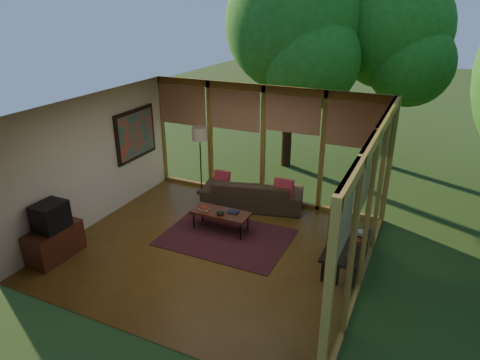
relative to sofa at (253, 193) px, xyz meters
The scene contains 25 objects.
floor 2.03m from the sofa, 89.06° to the right, with size 5.50×5.50×0.00m, color brown.
ceiling 3.10m from the sofa, 89.06° to the right, with size 5.50×5.50×0.00m, color white.
wall_left 3.53m from the sofa, 143.65° to the right, with size 0.04×5.00×2.70m, color silver.
wall_front 4.61m from the sofa, 89.58° to the right, with size 5.50×0.04×2.70m, color silver.
window_wall_back 1.14m from the sofa, 86.26° to the left, with size 5.50×0.12×2.70m, color olive.
window_wall_right 3.58m from the sofa, 35.71° to the right, with size 0.12×5.00×2.70m, color olive.
tree_nw 4.58m from the sofa, 93.96° to the left, with size 3.46×3.46×5.57m.
tree_ne 5.75m from the sofa, 63.26° to the left, with size 3.07×3.07×5.23m.
rug 1.57m from the sofa, 86.74° to the right, with size 2.48×1.76×0.01m, color maroon.
sofa is the anchor object (origin of this frame).
pillow_left 0.79m from the sofa, behind, with size 0.37×0.12×0.37m, color maroon.
pillow_right 0.80m from the sofa, ahead, with size 0.42×0.14×0.42m, color maroon.
ct_book_lower 1.46m from the sofa, 109.83° to the right, with size 0.20×0.15×0.03m, color #B2AAA1.
ct_book_upper 1.46m from the sofa, 109.83° to the right, with size 0.17×0.13×0.03m, color maroon.
ct_book_side 1.25m from the sofa, 85.03° to the right, with size 0.21×0.16×0.03m, color #151E30.
ct_bowl 1.43m from the sofa, 93.74° to the right, with size 0.16×0.16×0.07m, color black.
media_cabinet 4.24m from the sofa, 125.07° to the right, with size 0.50×1.00×0.60m, color #512416.
television 4.26m from the sofa, 124.85° to the right, with size 0.45×0.55×0.50m, color black.
console_book_a 3.11m from the sofa, 38.38° to the right, with size 0.19×0.14×0.07m, color #2D4F46.
console_book_b 2.85m from the sofa, 31.25° to the right, with size 0.21×0.15×0.09m, color maroon.
console_book_c 2.66m from the sofa, 23.87° to the right, with size 0.23×0.17×0.06m, color #B2AAA1.
floor_lamp 1.81m from the sofa, behind, with size 0.36×0.36×1.65m.
coffee_table 1.33m from the sofa, 96.18° to the right, with size 1.20×0.50×0.43m.
side_console 2.87m from the sofa, 32.11° to the right, with size 0.60×1.40×0.46m.
wall_painting 3.01m from the sofa, 167.38° to the right, with size 0.06×1.35×1.15m.
Camera 1 is at (3.44, -6.16, 4.38)m, focal length 32.00 mm.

